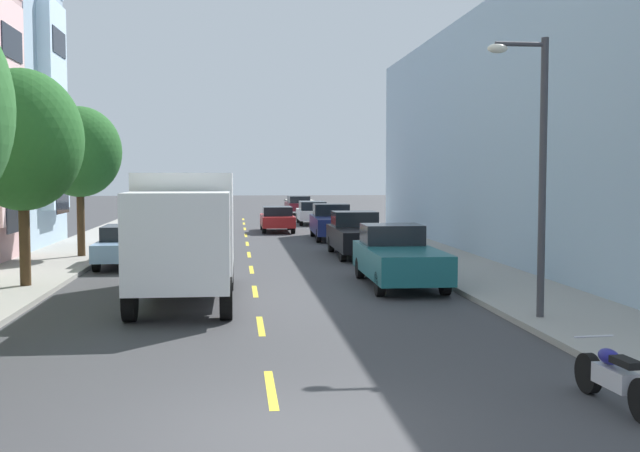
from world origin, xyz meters
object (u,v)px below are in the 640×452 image
at_px(delivery_box_truck, 186,227).
at_px(parked_sedan_orange, 180,212).
at_px(parked_pickup_navy, 333,223).
at_px(moving_red_sedan, 277,219).
at_px(parked_sedan_sky, 126,245).
at_px(parked_pickup_teal, 398,257).
at_px(parked_wagon_white, 312,212).
at_px(parked_pickup_black, 358,235).
at_px(street_tree_second, 22,140).
at_px(street_lamp, 536,154).
at_px(parked_wagon_burgundy, 298,204).
at_px(street_tree_third, 79,152).
at_px(parked_motorcycle, 615,378).

distance_m(delivery_box_truck, parked_sedan_orange, 32.42).
distance_m(parked_pickup_navy, moving_red_sedan, 5.85).
height_order(parked_pickup_navy, parked_sedan_sky, parked_pickup_navy).
height_order(parked_sedan_orange, parked_pickup_navy, parked_pickup_navy).
relative_size(delivery_box_truck, parked_pickup_teal, 1.43).
bearing_deg(moving_red_sedan, parked_sedan_orange, 124.65).
xyz_separation_m(parked_pickup_teal, parked_wagon_white, (0.19, 28.12, -0.02)).
distance_m(parked_sedan_orange, parked_sedan_sky, 24.69).
xyz_separation_m(parked_sedan_orange, parked_pickup_black, (8.57, -22.15, 0.08)).
bearing_deg(parked_pickup_teal, parked_wagon_white, 89.62).
bearing_deg(parked_pickup_teal, parked_sedan_orange, 105.49).
relative_size(street_tree_second, parked_pickup_black, 1.14).
relative_size(street_tree_second, street_lamp, 1.00).
distance_m(delivery_box_truck, parked_pickup_navy, 19.32).
relative_size(parked_wagon_burgundy, parked_sedan_orange, 1.05).
relative_size(street_tree_third, parked_pickup_black, 1.07).
distance_m(street_tree_second, parked_motorcycle, 17.04).
bearing_deg(parked_wagon_burgundy, parked_pickup_navy, -90.39).
distance_m(street_tree_third, street_lamp, 18.85).
relative_size(street_tree_third, parked_sedan_sky, 1.26).
xyz_separation_m(parked_pickup_teal, parked_pickup_navy, (0.12, 16.48, 0.00)).
height_order(moving_red_sedan, parked_motorcycle, moving_red_sedan).
distance_m(street_tree_third, parked_pickup_black, 11.22).
relative_size(street_tree_second, parked_motorcycle, 2.94).
distance_m(street_tree_second, parked_pickup_teal, 11.13).
relative_size(street_tree_third, parked_wagon_white, 1.20).
height_order(street_lamp, delivery_box_truck, street_lamp).
distance_m(street_tree_third, parked_sedan_orange, 22.69).
height_order(street_tree_second, delivery_box_truck, street_tree_second).
xyz_separation_m(street_tree_second, parked_pickup_navy, (10.73, 16.35, -3.37)).
xyz_separation_m(parked_pickup_teal, parked_motorcycle, (0.54, -12.18, -0.42)).
bearing_deg(parked_sedan_orange, parked_pickup_black, -68.84).
height_order(street_tree_second, parked_pickup_black, street_tree_second).
bearing_deg(street_lamp, parked_sedan_orange, 105.54).
height_order(street_tree_third, delivery_box_truck, street_tree_third).
distance_m(delivery_box_truck, parked_motorcycle, 12.35).
relative_size(parked_pickup_teal, parked_sedan_orange, 1.18).
bearing_deg(parked_pickup_teal, parked_motorcycle, -87.46).
bearing_deg(delivery_box_truck, parked_pickup_teal, 16.80).
distance_m(parked_pickup_teal, parked_motorcycle, 12.20).
height_order(parked_sedan_orange, parked_motorcycle, parked_sedan_orange).
height_order(street_tree_third, parked_sedan_sky, street_tree_third).
bearing_deg(parked_wagon_white, parked_wagon_burgundy, 89.57).
bearing_deg(parked_pickup_navy, street_lamp, -85.93).
height_order(parked_wagon_burgundy, parked_sedan_sky, parked_wagon_burgundy).
bearing_deg(parked_motorcycle, parked_wagon_white, 90.50).
bearing_deg(delivery_box_truck, parked_pickup_black, 58.88).
distance_m(delivery_box_truck, parked_pickup_black, 11.91).
relative_size(parked_pickup_teal, parked_pickup_navy, 1.00).
xyz_separation_m(parked_wagon_white, moving_red_sedan, (-2.60, -6.37, -0.05)).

